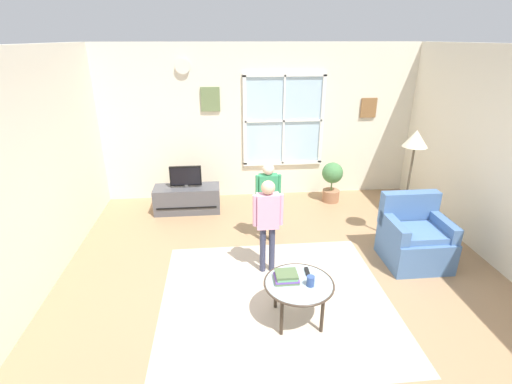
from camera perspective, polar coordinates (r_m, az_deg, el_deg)
name	(u,v)px	position (r m, az deg, el deg)	size (l,w,h in m)	color
ground_plane	(286,289)	(4.57, 4.53, -14.53)	(6.07, 6.39, 0.02)	#9E7A56
back_wall	(261,123)	(6.72, 0.70, 10.49)	(5.47, 0.17, 2.67)	silver
side_wall_left	(6,193)	(4.39, -33.72, -0.10)	(0.12, 5.79, 2.67)	silver
area_rug	(276,299)	(4.39, 3.00, -15.99)	(2.55, 2.39, 0.01)	#C6B29E
tv_stand	(187,199)	(6.40, -10.39, -1.06)	(1.08, 0.44, 0.44)	#4C4C51
television	(186,176)	(6.25, -10.66, 2.36)	(0.51, 0.08, 0.36)	#4C4C4C
armchair	(414,238)	(5.30, 22.94, -6.52)	(0.76, 0.74, 0.87)	#476B9E
coffee_table	(299,285)	(3.91, 6.52, -13.94)	(0.72, 0.72, 0.46)	#99B2B7
book_stack	(286,277)	(3.89, 4.63, -12.73)	(0.24, 0.19, 0.10)	#687E56
cup	(311,281)	(3.84, 8.30, -13.24)	(0.08, 0.08, 0.11)	#334C8C
remote_near_books	(307,272)	(4.05, 7.78, -11.89)	(0.04, 0.14, 0.02)	black
person_pink_shirt	(268,216)	(4.47, 1.80, -3.73)	(0.37, 0.17, 1.21)	#333851
person_green_shirt	(268,194)	(5.17, 1.84, -0.24)	(0.35, 0.16, 1.18)	black
potted_plant_by_window	(332,179)	(6.74, 11.48, 1.92)	(0.37, 0.37, 0.72)	#9E6B4C
floor_lamp	(414,150)	(5.38, 22.88, 5.88)	(0.32, 0.32, 1.63)	black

